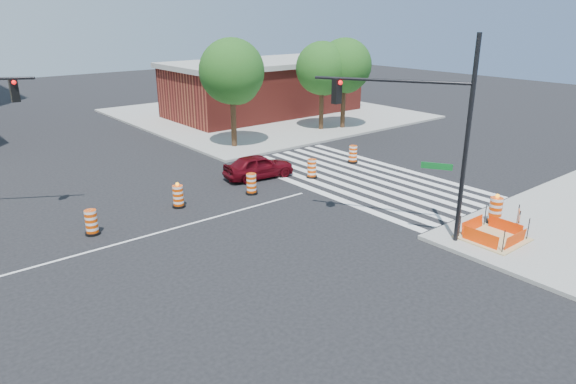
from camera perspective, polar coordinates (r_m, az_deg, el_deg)
name	(u,v)px	position (r m, az deg, el deg)	size (l,w,h in m)	color
ground	(173,229)	(21.72, -12.64, -4.00)	(120.00, 120.00, 0.00)	black
sidewalk_ne	(264,113)	(45.59, -2.69, 8.71)	(22.00, 22.00, 0.15)	gray
crosswalk_east	(358,178)	(27.92, 7.74, 1.57)	(6.75, 13.50, 0.01)	silver
lane_centerline	(173,229)	(21.72, -12.64, -3.99)	(14.00, 0.12, 0.01)	silver
excavation_pit	(492,237)	(21.42, 21.77, -4.65)	(2.20, 2.20, 0.90)	tan
brick_storefront	(264,88)	(45.24, -2.74, 11.50)	(16.50, 8.50, 4.60)	maroon
red_coupe	(259,166)	(27.56, -3.29, 2.88)	(1.53, 3.81, 1.30)	#53070F
signal_pole_se	(423,120)	(19.56, 14.77, 7.71)	(3.10, 5.03, 7.65)	black
pit_drum	(495,211)	(22.84, 22.04, -1.98)	(0.65, 0.65, 1.28)	black
barricade	(518,218)	(22.36, 24.23, -2.67)	(0.75, 0.47, 1.00)	#E34404
tree_north_c	(232,75)	(33.34, -6.21, 12.79)	(4.13, 4.13, 7.02)	#382314
tree_north_d	(322,71)	(38.49, 3.83, 13.24)	(3.85, 3.85, 6.55)	#382314
tree_north_e	(345,69)	(39.15, 6.30, 13.47)	(3.98, 3.98, 6.76)	#382314
median_drum_2	(92,223)	(21.96, -20.99, -3.24)	(0.60, 0.60, 1.02)	black
median_drum_3	(178,197)	(23.89, -12.10, -0.53)	(0.60, 0.60, 1.18)	black
median_drum_4	(251,184)	(25.15, -4.08, 0.84)	(0.60, 0.60, 1.02)	black
median_drum_5	(312,169)	(27.60, 2.66, 2.55)	(0.60, 0.60, 1.02)	black
median_drum_6	(353,155)	(30.67, 7.23, 4.13)	(0.60, 0.60, 1.02)	black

